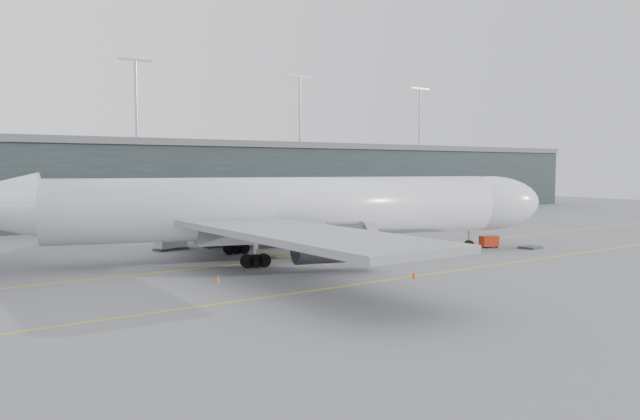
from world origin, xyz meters
TOP-DOWN VIEW (x-y plane):
  - ground at (0.00, 0.00)m, footprint 320.00×320.00m
  - taxiline_a at (0.00, -4.00)m, footprint 160.00×0.25m
  - taxiline_b at (0.00, -20.00)m, footprint 160.00×0.25m
  - taxiline_lead_main at (5.00, 20.00)m, footprint 0.25×60.00m
  - terminal at (-0.00, 58.00)m, footprint 240.00×36.00m
  - main_aircraft at (3.21, -3.02)m, footprint 69.46×63.92m
  - jet_bridge at (22.14, 23.96)m, footprint 4.05×43.80m
  - gse_cart at (30.14, -10.35)m, footprint 2.50×2.01m
  - baggage_dolly at (33.76, -13.91)m, footprint 2.96×2.52m
  - uld_a at (-4.83, 10.77)m, footprint 2.61×2.30m
  - uld_b at (-2.63, 11.26)m, footprint 2.45×2.13m
  - uld_c at (1.53, 10.33)m, footprint 2.34×1.93m
  - cone_nose at (34.56, -6.09)m, footprint 0.43×0.43m
  - cone_wing_stbd at (6.92, -20.74)m, footprint 0.43×0.43m
  - cone_wing_port at (10.88, 9.68)m, footprint 0.45×0.45m
  - cone_tail at (-8.64, -11.76)m, footprint 0.39×0.39m

SIDE VIEW (x-z plane):
  - ground at x=0.00m, z-range 0.00..0.00m
  - taxiline_a at x=0.00m, z-range 0.00..0.02m
  - taxiline_b at x=0.00m, z-range 0.00..0.02m
  - taxiline_lead_main at x=5.00m, z-range 0.00..0.02m
  - baggage_dolly at x=33.76m, z-range 0.03..0.29m
  - cone_tail at x=-8.64m, z-range 0.00..0.62m
  - cone_nose at x=34.56m, z-range 0.00..0.68m
  - cone_wing_stbd at x=6.92m, z-range 0.00..0.68m
  - cone_wing_port at x=10.88m, z-range 0.00..0.72m
  - gse_cart at x=30.14m, z-range 0.08..1.56m
  - uld_b at x=-2.63m, z-range 0.05..1.98m
  - uld_c at x=1.53m, z-range 0.05..2.07m
  - uld_a at x=-4.83m, z-range 0.05..2.07m
  - jet_bridge at x=22.14m, z-range 1.64..8.23m
  - main_aircraft at x=3.21m, z-range -4.36..15.52m
  - terminal at x=0.00m, z-range -6.88..22.12m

